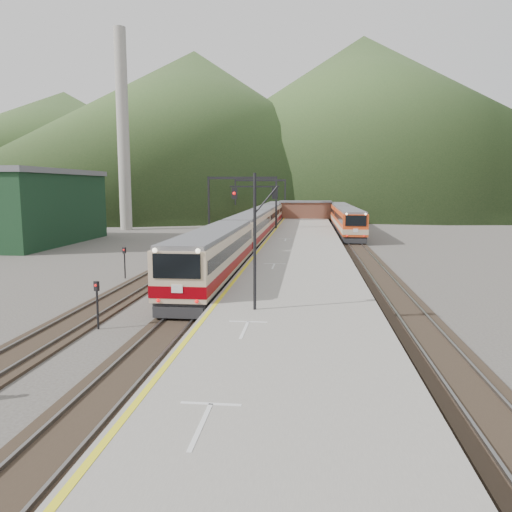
# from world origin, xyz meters

# --- Properties ---
(ground) EXTENTS (400.00, 400.00, 0.00)m
(ground) POSITION_xyz_m (0.00, 0.00, 0.00)
(ground) COLOR #47423D
(ground) RESTS_ON ground
(track_main) EXTENTS (2.60, 200.00, 0.23)m
(track_main) POSITION_xyz_m (0.00, 40.00, 0.07)
(track_main) COLOR black
(track_main) RESTS_ON ground
(track_far) EXTENTS (2.60, 200.00, 0.23)m
(track_far) POSITION_xyz_m (-5.00, 40.00, 0.07)
(track_far) COLOR black
(track_far) RESTS_ON ground
(track_second) EXTENTS (2.60, 200.00, 0.23)m
(track_second) POSITION_xyz_m (11.50, 40.00, 0.07)
(track_second) COLOR black
(track_second) RESTS_ON ground
(platform) EXTENTS (8.00, 100.00, 1.00)m
(platform) POSITION_xyz_m (5.60, 38.00, 0.50)
(platform) COLOR gray
(platform) RESTS_ON ground
(gantry_near) EXTENTS (9.55, 0.25, 8.00)m
(gantry_near) POSITION_xyz_m (-2.85, 55.00, 5.59)
(gantry_near) COLOR black
(gantry_near) RESTS_ON ground
(gantry_far) EXTENTS (9.55, 0.25, 8.00)m
(gantry_far) POSITION_xyz_m (-2.85, 80.00, 5.59)
(gantry_far) COLOR black
(gantry_far) RESTS_ON ground
(warehouse) EXTENTS (14.50, 20.50, 8.60)m
(warehouse) POSITION_xyz_m (-28.00, 42.00, 4.32)
(warehouse) COLOR black
(warehouse) RESTS_ON ground
(smokestack) EXTENTS (1.80, 1.80, 30.00)m
(smokestack) POSITION_xyz_m (-22.00, 62.00, 15.00)
(smokestack) COLOR #9E998E
(smokestack) RESTS_ON ground
(station_shed) EXTENTS (9.40, 4.40, 3.10)m
(station_shed) POSITION_xyz_m (5.60, 78.00, 2.57)
(station_shed) COLOR brown
(station_shed) RESTS_ON platform
(hill_a) EXTENTS (180.00, 180.00, 60.00)m
(hill_a) POSITION_xyz_m (-40.00, 190.00, 30.00)
(hill_a) COLOR #2D4721
(hill_a) RESTS_ON ground
(hill_b) EXTENTS (220.00, 220.00, 75.00)m
(hill_b) POSITION_xyz_m (30.00, 230.00, 37.50)
(hill_b) COLOR #2D4721
(hill_b) RESTS_ON ground
(hill_d) EXTENTS (200.00, 200.00, 55.00)m
(hill_d) POSITION_xyz_m (-120.00, 240.00, 27.50)
(hill_d) COLOR #2D4721
(hill_d) RESTS_ON ground
(main_train) EXTENTS (2.85, 78.12, 3.48)m
(main_train) POSITION_xyz_m (0.00, 49.17, 1.97)
(main_train) COLOR tan
(main_train) RESTS_ON track_main
(second_train) EXTENTS (2.86, 38.96, 3.49)m
(second_train) POSITION_xyz_m (11.50, 63.35, 1.98)
(second_train) COLOR #D34317
(second_train) RESTS_ON track_second
(signal_mast) EXTENTS (2.17, 0.56, 6.20)m
(signal_mast) POSITION_xyz_m (3.84, 9.35, 4.81)
(signal_mast) COLOR black
(signal_mast) RESTS_ON platform
(short_signal_a) EXTENTS (0.27, 0.24, 2.27)m
(short_signal_a) POSITION_xyz_m (-3.45, 8.79, 1.46)
(short_signal_a) COLOR black
(short_signal_a) RESTS_ON ground
(short_signal_b) EXTENTS (0.25, 0.20, 2.27)m
(short_signal_b) POSITION_xyz_m (-3.05, 29.57, 1.46)
(short_signal_b) COLOR black
(short_signal_b) RESTS_ON ground
(short_signal_c) EXTENTS (0.26, 0.22, 2.27)m
(short_signal_c) POSITION_xyz_m (-6.96, 21.56, 1.46)
(short_signal_c) COLOR black
(short_signal_c) RESTS_ON ground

